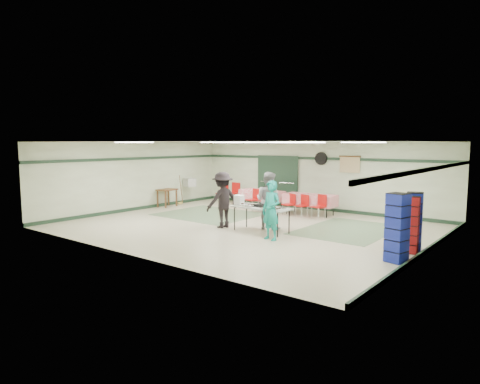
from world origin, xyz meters
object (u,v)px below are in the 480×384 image
Objects in this scene: volunteer_dark at (223,200)px; printer_table at (167,192)px; volunteer_grey at (268,201)px; chair_c at (320,204)px; crate_stack_blue_a at (414,222)px; crate_stack_red at (411,224)px; chair_loose_a at (235,191)px; broom at (181,189)px; dining_table_a at (310,200)px; dining_table_b at (262,195)px; serving_table at (261,208)px; chair_a at (303,203)px; chair_d at (254,197)px; volunteer_teal at (271,210)px; crate_stack_blue_b at (397,228)px; chair_loose_b at (223,191)px; chair_b at (290,202)px; office_printer at (190,182)px.

volunteer_dark is 1.97× the size of printer_table.
chair_c is (0.46, 2.54, -0.36)m from volunteer_grey.
crate_stack_blue_a is 1.04× the size of crate_stack_red.
chair_loose_a is 0.74× the size of broom.
dining_table_a is 2.11× the size of chair_loose_a.
chair_loose_a is 1.04× the size of printer_table.
volunteer_grey reaches higher than dining_table_a.
dining_table_b is 7.64m from crate_stack_red.
dining_table_a is (-0.37, 3.64, -0.15)m from serving_table.
chair_a is at bearing 175.33° from volunteer_dark.
crate_stack_red is 10.63m from broom.
dining_table_b is at bearing 108.37° from chair_d.
chair_c is at bearing -15.34° from chair_loose_a.
printer_table is at bearing -152.25° from chair_a.
serving_table is 1.38m from volunteer_dark.
printer_table is (-10.30, 1.43, -0.07)m from crate_stack_red.
chair_c is (0.72, -0.57, -0.04)m from dining_table_a.
volunteer_teal is 3.46m from crate_stack_blue_b.
dining_table_a is at bearing 8.26° from dining_table_b.
dining_table_b is at bearing -13.43° from chair_loose_b.
volunteer_teal is 4.12m from chair_b.
broom is (-1.25, -1.36, 0.11)m from chair_loose_b.
volunteer_dark reaches higher than dining_table_a.
chair_loose_b reaches higher than chair_d.
chair_loose_a reaches higher than dining_table_a.
chair_loose_b is at bearing 55.40° from printer_table.
chair_loose_a is (-4.04, 1.06, 0.08)m from chair_a.
serving_table is 3.98m from chair_d.
volunteer_dark is 2.19× the size of chair_b.
broom is at bearing -173.86° from dining_table_a.
crate_stack_blue_a is 0.20m from crate_stack_red.
crate_stack_red is at bearing 107.39° from volunteer_dark.
volunteer_teal is 2.23m from volunteer_dark.
crate_stack_blue_b reaches higher than crate_stack_red.
volunteer_dark reaches higher than crate_stack_red.
chair_a is at bearing -90.48° from dining_table_a.
chair_loose_a is (-4.37, 4.13, -0.15)m from serving_table.
crate_stack_blue_a is (4.61, -2.61, 0.24)m from chair_a.
dining_table_a is 2.28× the size of chair_c.
chair_loose_a is at bearing 172.97° from dining_table_b.
dining_table_b is 2.42× the size of chair_a.
crate_stack_blue_a is (4.65, -3.18, 0.16)m from dining_table_a.
printer_table is 0.71× the size of broom.
chair_d reaches higher than chair_b.
dining_table_b is 1.39× the size of crate_stack_red.
chair_a reaches higher than serving_table.
chair_d is at bearing 15.73° from office_printer.
volunteer_dark is at bearing -103.24° from chair_c.
dining_table_b is at bearing -177.48° from chair_b.
dining_table_b is 0.57m from chair_d.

